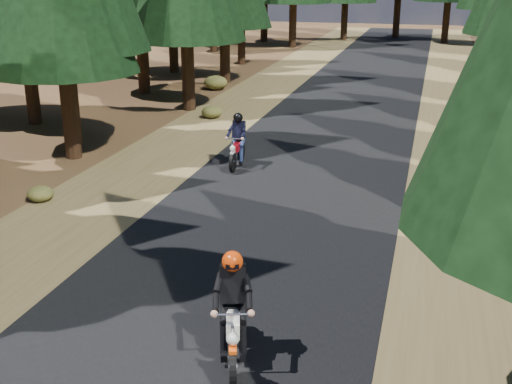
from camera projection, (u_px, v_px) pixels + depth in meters
ground at (236, 268)px, 12.79m from camera, size 120.00×120.00×0.00m
road at (291, 189)px, 17.33m from camera, size 6.00×100.00×0.01m
shoulder_l at (135, 175)px, 18.49m from camera, size 3.20×100.00×0.01m
shoulder_r at (468, 205)px, 16.17m from camera, size 3.20×100.00×0.01m
understory_shrubs at (388, 137)px, 21.43m from camera, size 14.81×29.24×0.69m
rider_lead at (233, 328)px, 9.56m from camera, size 1.14×2.04×1.75m
rider_follow at (237, 149)px, 19.10m from camera, size 0.67×1.84×1.60m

